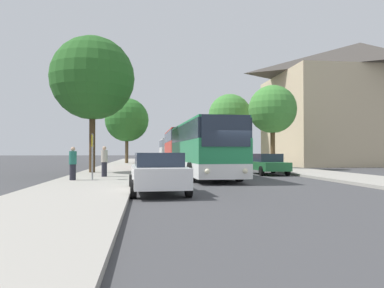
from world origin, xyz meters
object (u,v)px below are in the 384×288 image
(bus_rear, at_px, (171,150))
(pedestrian_waiting_far, at_px, (104,161))
(tree_left_near, at_px, (93,78))
(bus_middle, at_px, (180,148))
(tree_left_far, at_px, (127,120))
(tree_right_near, at_px, (273,109))
(parked_car_right_far, at_px, (232,160))
(bus_front, at_px, (203,148))
(tree_right_mid, at_px, (230,116))
(pedestrian_waiting_near, at_px, (73,163))
(parked_car_left_curb, at_px, (158,172))
(bus_stop_sign, at_px, (92,151))
(parked_car_right_near, at_px, (267,164))

(bus_rear, xyz_separation_m, pedestrian_waiting_far, (-5.64, -27.88, -0.74))
(tree_left_near, bearing_deg, bus_middle, 54.95)
(tree_left_far, distance_m, tree_right_near, 20.50)
(parked_car_right_far, distance_m, tree_left_far, 16.25)
(bus_front, height_order, tree_right_mid, tree_right_mid)
(pedestrian_waiting_near, distance_m, tree_left_near, 8.89)
(bus_middle, xyz_separation_m, tree_left_far, (-5.61, 11.17, 3.60))
(bus_rear, height_order, tree_left_near, tree_left_near)
(parked_car_right_far, height_order, pedestrian_waiting_near, pedestrian_waiting_near)
(parked_car_right_far, xyz_separation_m, tree_left_far, (-10.62, 11.36, 4.71))
(tree_right_near, xyz_separation_m, tree_right_mid, (-0.12, 15.88, 0.98))
(parked_car_right_far, height_order, tree_left_far, tree_left_far)
(parked_car_right_far, distance_m, pedestrian_waiting_far, 17.68)
(parked_car_left_curb, bearing_deg, bus_rear, 82.13)
(tree_left_near, bearing_deg, pedestrian_waiting_near, -89.68)
(tree_left_far, bearing_deg, pedestrian_waiting_far, -89.97)
(tree_right_near, bearing_deg, parked_car_right_far, 120.63)
(bus_stop_sign, relative_size, tree_left_near, 0.25)
(tree_right_near, bearing_deg, parked_car_left_curb, -121.17)
(bus_stop_sign, height_order, tree_right_mid, tree_right_mid)
(bus_front, height_order, parked_car_left_curb, bus_front)
(parked_car_right_near, relative_size, tree_right_near, 0.62)
(bus_rear, bearing_deg, tree_left_near, -107.54)
(parked_car_right_far, distance_m, bus_stop_sign, 19.65)
(tree_left_far, relative_size, tree_right_near, 1.12)
(bus_front, xyz_separation_m, pedestrian_waiting_near, (-6.94, -3.25, -0.77))
(parked_car_right_near, xyz_separation_m, parked_car_right_far, (0.14, 10.94, 0.04))
(pedestrian_waiting_far, xyz_separation_m, tree_right_mid, (13.05, 25.69, 5.17))
(bus_rear, relative_size, tree_left_far, 1.50)
(bus_rear, height_order, bus_stop_sign, bus_rear)
(parked_car_left_curb, distance_m, bus_stop_sign, 6.18)
(pedestrian_waiting_far, xyz_separation_m, tree_left_near, (-1.29, 4.53, 5.50))
(pedestrian_waiting_near, bearing_deg, bus_rear, 103.68)
(tree_left_near, relative_size, tree_right_near, 1.29)
(bus_front, distance_m, tree_right_mid, 26.31)
(parked_car_left_curb, xyz_separation_m, pedestrian_waiting_far, (-2.72, 7.45, 0.22))
(pedestrian_waiting_near, height_order, tree_left_far, tree_left_far)
(bus_front, height_order, pedestrian_waiting_far, bus_front)
(bus_stop_sign, height_order, pedestrian_waiting_near, bus_stop_sign)
(tree_left_near, bearing_deg, tree_right_mid, 55.88)
(bus_middle, bearing_deg, parked_car_left_curb, -97.39)
(tree_right_mid, bearing_deg, parked_car_left_curb, -107.30)
(bus_stop_sign, bearing_deg, bus_middle, 70.17)
(pedestrian_waiting_far, distance_m, tree_right_near, 16.94)
(parked_car_right_far, relative_size, pedestrian_waiting_far, 2.44)
(parked_car_left_curb, bearing_deg, tree_left_near, 105.36)
(parked_car_right_near, bearing_deg, pedestrian_waiting_near, 25.64)
(bus_front, height_order, bus_middle, bus_middle)
(pedestrian_waiting_far, bearing_deg, pedestrian_waiting_near, -140.34)
(bus_rear, bearing_deg, tree_left_far, -158.24)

